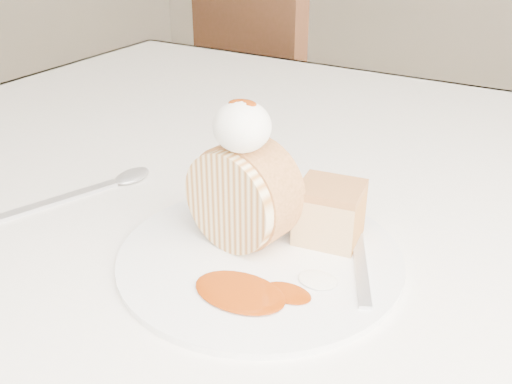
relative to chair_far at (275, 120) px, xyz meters
The scene contains 10 objects.
table 0.89m from the chair_far, 54.99° to the right, with size 1.40×0.90×0.75m.
chair_far is the anchor object (origin of this frame).
plate 1.08m from the chair_far, 62.59° to the right, with size 0.26×0.26×0.01m, color white.
roulade_slice 1.08m from the chair_far, 63.50° to the right, with size 0.10×0.10×0.05m, color beige.
cake_chunk 1.06m from the chair_far, 59.03° to the right, with size 0.06×0.05×0.05m, color #BC7847.
whipped_cream 1.11m from the chair_far, 63.46° to the right, with size 0.05×0.05×0.04m, color white.
caramel_drizzle 1.11m from the chair_far, 63.45° to the right, with size 0.03×0.02×0.01m, color #903106.
caramel_pool 1.14m from the chair_far, 63.32° to the right, with size 0.08×0.05×0.00m, color #903106, non-canonical shape.
fork 1.11m from the chair_far, 57.86° to the right, with size 0.02×0.15×0.00m, color silver.
spoon 1.01m from the chair_far, 75.95° to the right, with size 0.03×0.18×0.00m, color silver.
Camera 1 is at (0.20, -0.40, 1.05)m, focal length 40.00 mm.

